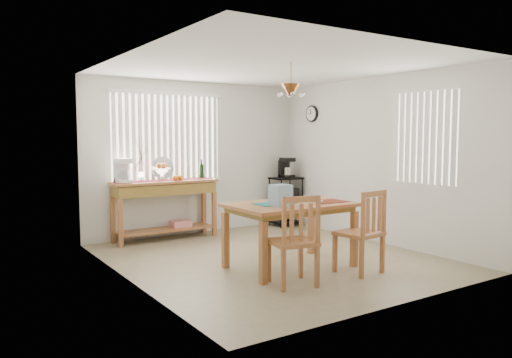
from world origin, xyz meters
TOP-DOWN VIEW (x-y plane):
  - ground at (0.00, 0.00)m, footprint 4.00×4.50m
  - room_shell at (0.00, 0.02)m, footprint 4.20×4.70m
  - sideboard at (-0.71, 1.99)m, footprint 1.71×0.48m
  - sideboard_items at (-1.00, 2.01)m, footprint 1.62×0.41m
  - wire_cart at (1.69, 1.95)m, footprint 0.53×0.43m
  - cart_items at (1.69, 1.96)m, footprint 0.21×0.26m
  - dining_table at (-0.07, -0.50)m, footprint 1.54×0.99m
  - table_items at (-0.22, -0.64)m, footprint 1.18×0.55m
  - chair_left at (-0.52, -1.17)m, footprint 0.56×0.56m
  - chair_right at (0.48, -1.21)m, footprint 0.53×0.53m

SIDE VIEW (x-z plane):
  - ground at x=0.00m, z-range -0.01..0.00m
  - chair_right at x=0.48m, z-range -0.01..1.02m
  - chair_left at x=-0.52m, z-range -0.01..1.02m
  - wire_cart at x=1.69m, z-range 0.09..1.00m
  - sideboard at x=-0.71m, z-range 0.24..1.20m
  - dining_table at x=-0.07m, z-range 0.32..1.14m
  - table_items at x=-0.22m, z-range 0.79..1.06m
  - cart_items at x=1.69m, z-range 0.89..1.26m
  - sideboard_items at x=-1.00m, z-range 0.74..1.48m
  - room_shell at x=0.00m, z-range 0.34..3.04m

